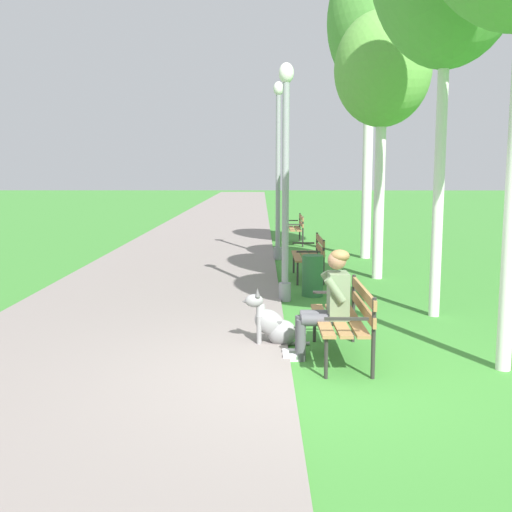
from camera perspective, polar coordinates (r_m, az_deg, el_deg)
The scene contains 12 objects.
ground_plane at distance 6.51m, azimuth 5.65°, elevation -11.19°, with size 120.00×120.00×0.00m, color #3D8433.
paved_path at distance 30.25m, azimuth -2.90°, elevation 3.91°, with size 4.20×60.00×0.04m, color gray.
park_bench_near at distance 7.08m, azimuth 8.35°, elevation -5.36°, with size 0.55×1.50×0.85m.
park_bench_mid at distance 12.19m, azimuth 5.08°, elevation 0.27°, with size 0.55×1.50×0.85m.
park_bench_far at distance 17.95m, azimuth 3.62°, elevation 2.74°, with size 0.55×1.50×0.85m.
person_seated_on_near_bench at distance 7.03m, azimuth 6.69°, elevation -4.02°, with size 0.74×0.49×1.25m.
dog_grey at distance 7.57m, azimuth 1.62°, elevation -6.36°, with size 0.83×0.29×0.71m.
lamp_post_near at distance 9.96m, azimuth 2.74°, elevation 6.98°, with size 0.24×0.24×3.79m.
lamp_post_mid at distance 14.68m, azimuth 2.05°, elevation 8.01°, with size 0.24×0.24×4.16m.
birch_tree_third at distance 12.46m, azimuth 11.59°, elevation 16.36°, with size 1.83×1.93×5.12m.
birch_tree_fourth at distance 15.53m, azimuth 10.55°, elevation 20.29°, with size 2.03×2.20×7.13m.
litter_bin at distance 10.55m, azimuth 5.24°, elevation -1.82°, with size 0.36×0.36×0.70m, color #2D6638.
Camera 1 is at (-0.58, -6.12, 2.13)m, focal length 43.38 mm.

